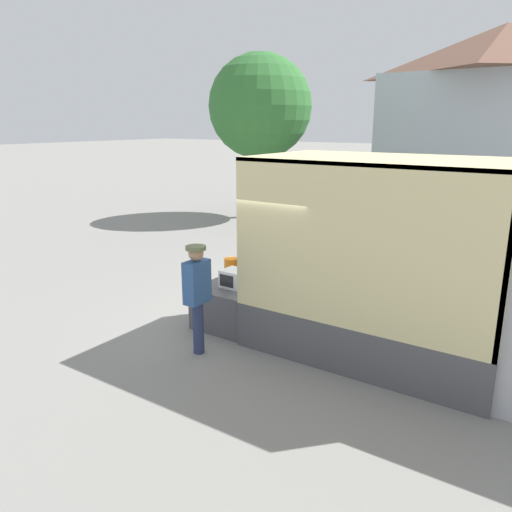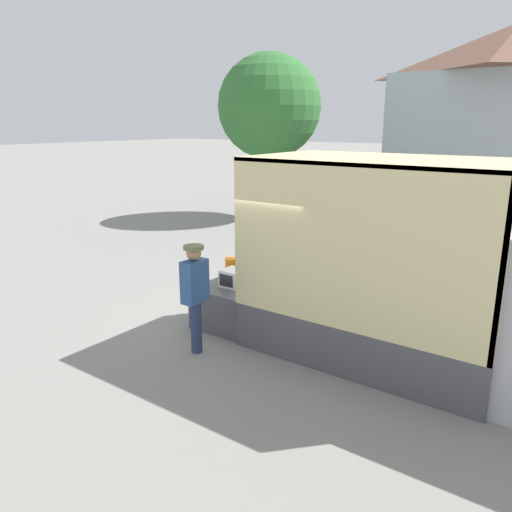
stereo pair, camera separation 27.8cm
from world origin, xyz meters
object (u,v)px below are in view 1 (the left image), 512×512
object	(u,v)px
street_tree	(260,107)
orange_bucket	(231,267)
box_truck	(481,312)
worker_person	(197,288)
microwave	(235,278)
portable_generator	(269,263)

from	to	relation	value
street_tree	orange_bucket	bearing A→B (deg)	-59.52
box_truck	worker_person	size ratio (longest dim) A/B	3.26
microwave	portable_generator	bearing A→B (deg)	88.20
orange_bucket	street_tree	bearing A→B (deg)	120.48
orange_bucket	box_truck	bearing A→B (deg)	0.41
portable_generator	street_tree	size ratio (longest dim) A/B	0.12
box_truck	orange_bucket	size ratio (longest dim) A/B	16.49
portable_generator	orange_bucket	size ratio (longest dim) A/B	2.06
portable_generator	street_tree	bearing A→B (deg)	124.54
box_truck	microwave	size ratio (longest dim) A/B	12.72
orange_bucket	worker_person	bearing A→B (deg)	-70.37
box_truck	worker_person	bearing A→B (deg)	-155.82
box_truck	worker_person	distance (m)	4.28
microwave	orange_bucket	world-z (taller)	orange_bucket
microwave	portable_generator	distance (m)	1.08
worker_person	microwave	bearing A→B (deg)	97.18
box_truck	street_tree	world-z (taller)	street_tree
worker_person	box_truck	bearing A→B (deg)	24.18
worker_person	street_tree	world-z (taller)	street_tree
box_truck	worker_person	world-z (taller)	box_truck
box_truck	street_tree	bearing A→B (deg)	137.48
box_truck	portable_generator	distance (m)	4.07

